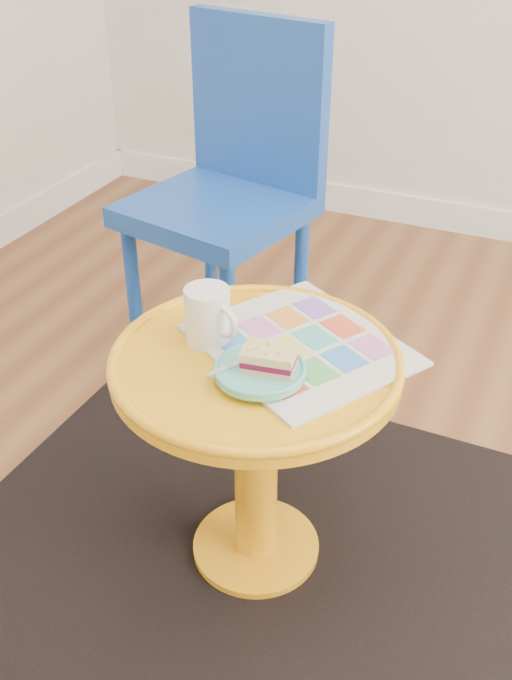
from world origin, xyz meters
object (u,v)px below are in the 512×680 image
at_px(side_table, 256,420).
at_px(plate, 260,371).
at_px(newspaper, 300,345).
at_px(mug, 208,315).
at_px(chair, 233,181).

distance_m(side_table, plate, 0.17).
distance_m(newspaper, mug, 0.18).
bearing_deg(plate, mug, 151.62).
bearing_deg(chair, side_table, -49.16).
height_order(mug, plate, mug).
relative_size(mug, plate, 0.73).
bearing_deg(plate, chair, 118.57).
relative_size(chair, newspaper, 2.53).
distance_m(side_table, mug, 0.23).
relative_size(side_table, newspaper, 1.43).
relative_size(side_table, chair, 0.57).
bearing_deg(side_table, chair, 118.45).
xyz_separation_m(newspaper, mug, (-0.16, -0.05, 0.06)).
relative_size(chair, plate, 5.88).
relative_size(newspaper, plate, 2.32).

